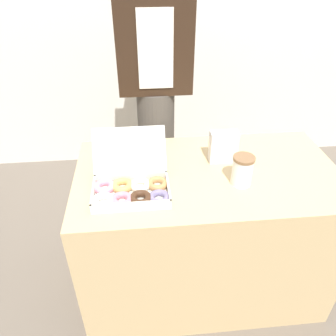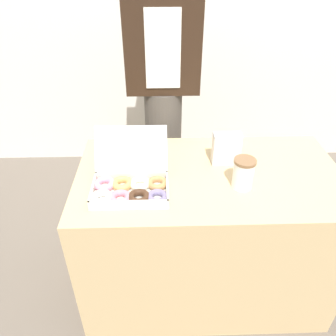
{
  "view_description": "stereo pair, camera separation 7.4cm",
  "coord_description": "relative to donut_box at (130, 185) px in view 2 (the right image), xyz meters",
  "views": [
    {
      "loc": [
        -0.29,
        -1.16,
        1.57
      ],
      "look_at": [
        -0.19,
        -0.08,
        0.83
      ],
      "focal_mm": 35.0,
      "sensor_mm": 36.0,
      "label": 1
    },
    {
      "loc": [
        -0.22,
        -1.17,
        1.57
      ],
      "look_at": [
        -0.19,
        -0.08,
        0.83
      ],
      "focal_mm": 35.0,
      "sensor_mm": 36.0,
      "label": 2
    }
  ],
  "objects": [
    {
      "name": "donut_box",
      "position": [
        0.0,
        0.0,
        0.0
      ],
      "size": [
        0.34,
        0.32,
        0.2
      ],
      "color": "silver",
      "rests_on": "table"
    },
    {
      "name": "table",
      "position": [
        0.34,
        0.12,
        -0.4
      ],
      "size": [
        1.18,
        0.64,
        0.74
      ],
      "color": "tan",
      "rests_on": "ground_plane"
    },
    {
      "name": "person_customer",
      "position": [
        0.15,
        0.66,
        0.22
      ],
      "size": [
        0.38,
        0.23,
        1.75
      ],
      "color": "#4C4742",
      "rests_on": "ground_plane"
    },
    {
      "name": "ground_plane",
      "position": [
        0.34,
        0.12,
        -0.77
      ],
      "size": [
        14.0,
        14.0,
        0.0
      ],
      "primitive_type": "plane",
      "color": "#665B51"
    },
    {
      "name": "coffee_cup",
      "position": [
        0.46,
        0.02,
        0.03
      ],
      "size": [
        0.09,
        0.09,
        0.13
      ],
      "color": "white",
      "rests_on": "table"
    },
    {
      "name": "napkin_holder",
      "position": [
        0.42,
        0.2,
        0.04
      ],
      "size": [
        0.13,
        0.05,
        0.15
      ],
      "color": "silver",
      "rests_on": "table"
    }
  ]
}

